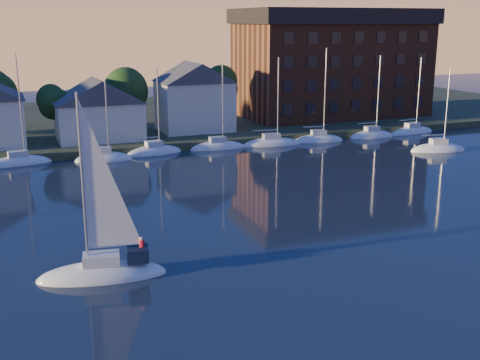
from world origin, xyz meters
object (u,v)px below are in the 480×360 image
clubhouse_centre (98,109)px  condo_block (332,62)px  hero_sailboat (104,269)px  drifting_sailboat_right (438,150)px  clubhouse_east (194,96)px

clubhouse_centre → condo_block: size_ratio=0.37×
hero_sailboat → drifting_sailboat_right: size_ratio=1.14×
hero_sailboat → drifting_sailboat_right: bearing=-143.2°
clubhouse_east → hero_sailboat: (-20.71, -45.52, -5.43)m
condo_block → drifting_sailboat_right: 28.99m
condo_block → hero_sailboat: 70.12m
condo_block → drifting_sailboat_right: size_ratio=2.65×
hero_sailboat → drifting_sailboat_right: 53.04m
clubhouse_centre → drifting_sailboat_right: size_ratio=0.99×
clubhouse_centre → hero_sailboat: (-6.71, -43.52, -4.57)m
drifting_sailboat_right → hero_sailboat: bearing=-137.8°
clubhouse_east → condo_block: size_ratio=0.34×
clubhouse_centre → condo_block: (40.00, 7.95, 4.66)m
drifting_sailboat_right → clubhouse_east: bearing=156.2°
clubhouse_east → hero_sailboat: size_ratio=0.78×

